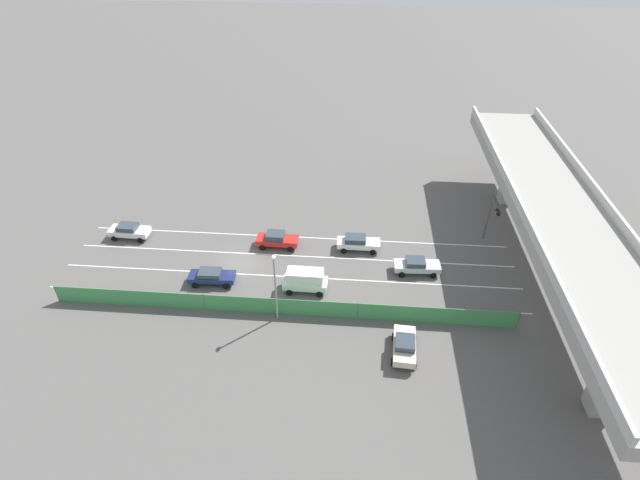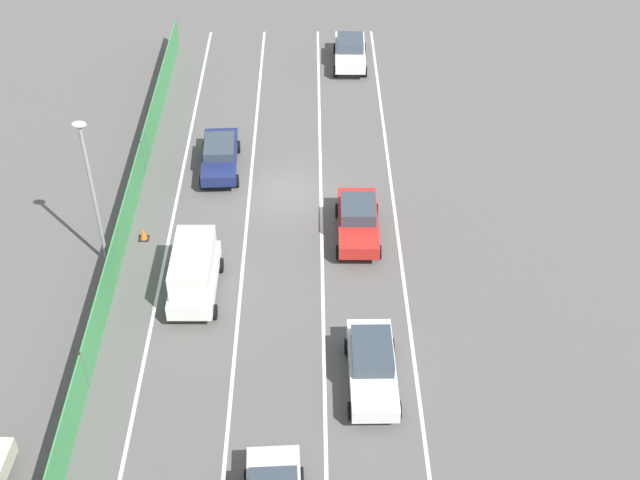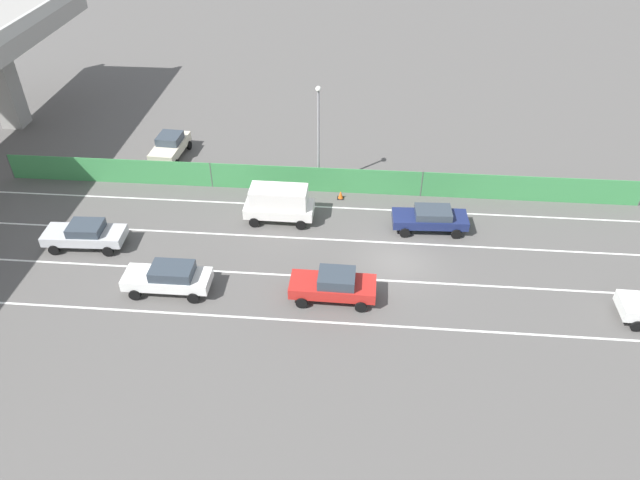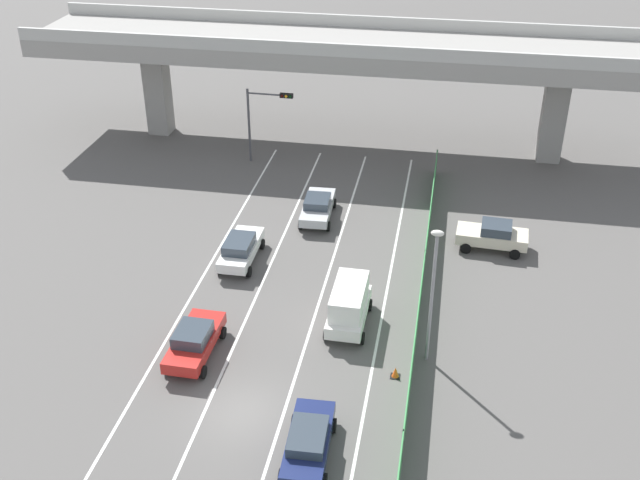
{
  "view_description": "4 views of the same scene",
  "coord_description": "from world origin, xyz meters",
  "px_view_note": "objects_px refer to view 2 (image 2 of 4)",
  "views": [
    {
      "loc": [
        39.77,
        11.77,
        31.87
      ],
      "look_at": [
        -2.46,
        8.28,
        1.75
      ],
      "focal_mm": 27.42,
      "sensor_mm": 36.0,
      "label": 1
    },
    {
      "loc": [
        -1.36,
        33.83,
        24.44
      ],
      "look_at": [
        -1.65,
        6.08,
        1.88
      ],
      "focal_mm": 47.46,
      "sensor_mm": 36.0,
      "label": 2
    },
    {
      "loc": [
        -26.5,
        2.24,
        21.33
      ],
      "look_at": [
        -0.9,
        4.38,
        1.94
      ],
      "focal_mm": 32.76,
      "sensor_mm": 36.0,
      "label": 3
    },
    {
      "loc": [
        7.9,
        -24.42,
        23.77
      ],
      "look_at": [
        1.28,
        11.88,
        2.23
      ],
      "focal_mm": 42.64,
      "sensor_mm": 36.0,
      "label": 4
    }
  ],
  "objects_px": {
    "car_sedan_red": "(358,219)",
    "car_van_white": "(194,270)",
    "car_sedan_navy": "(220,155)",
    "traffic_cone": "(143,234)",
    "car_sedan_white": "(372,364)",
    "street_lamp": "(91,181)",
    "car_hatchback_white": "(350,51)"
  },
  "relations": [
    {
      "from": "car_sedan_red",
      "to": "car_van_white",
      "type": "relative_size",
      "value": 1.06
    },
    {
      "from": "car_sedan_navy",
      "to": "car_sedan_red",
      "type": "height_order",
      "value": "car_sedan_red"
    },
    {
      "from": "car_sedan_red",
      "to": "traffic_cone",
      "type": "relative_size",
      "value": 8.17
    },
    {
      "from": "car_sedan_red",
      "to": "car_sedan_white",
      "type": "relative_size",
      "value": 0.98
    },
    {
      "from": "car_sedan_navy",
      "to": "car_sedan_red",
      "type": "relative_size",
      "value": 1.01
    },
    {
      "from": "car_sedan_white",
      "to": "street_lamp",
      "type": "xyz_separation_m",
      "value": [
        11.33,
        -7.09,
        3.46
      ]
    },
    {
      "from": "car_sedan_navy",
      "to": "car_sedan_white",
      "type": "xyz_separation_m",
      "value": [
        -6.87,
        14.38,
        0.06
      ]
    },
    {
      "from": "car_sedan_navy",
      "to": "car_sedan_white",
      "type": "relative_size",
      "value": 1.0
    },
    {
      "from": "car_sedan_white",
      "to": "traffic_cone",
      "type": "distance_m",
      "value": 13.23
    },
    {
      "from": "car_sedan_red",
      "to": "car_van_white",
      "type": "bearing_deg",
      "value": 28.96
    },
    {
      "from": "car_sedan_navy",
      "to": "traffic_cone",
      "type": "distance_m",
      "value": 6.49
    },
    {
      "from": "car_hatchback_white",
      "to": "traffic_cone",
      "type": "relative_size",
      "value": 8.01
    },
    {
      "from": "car_van_white",
      "to": "car_sedan_navy",
      "type": "bearing_deg",
      "value": -91.72
    },
    {
      "from": "car_sedan_white",
      "to": "car_sedan_red",
      "type": "bearing_deg",
      "value": -89.15
    },
    {
      "from": "car_van_white",
      "to": "car_sedan_white",
      "type": "distance_m",
      "value": 8.72
    },
    {
      "from": "car_hatchback_white",
      "to": "car_van_white",
      "type": "relative_size",
      "value": 1.04
    },
    {
      "from": "car_sedan_red",
      "to": "traffic_cone",
      "type": "xyz_separation_m",
      "value": [
        9.82,
        0.16,
        -0.66
      ]
    },
    {
      "from": "car_sedan_red",
      "to": "car_sedan_white",
      "type": "bearing_deg",
      "value": 90.85
    },
    {
      "from": "car_sedan_white",
      "to": "street_lamp",
      "type": "relative_size",
      "value": 0.64
    },
    {
      "from": "car_hatchback_white",
      "to": "car_van_white",
      "type": "xyz_separation_m",
      "value": [
        7.31,
        20.73,
        0.38
      ]
    },
    {
      "from": "car_sedan_red",
      "to": "car_sedan_navy",
      "type": "bearing_deg",
      "value": -39.32
    },
    {
      "from": "car_hatchback_white",
      "to": "street_lamp",
      "type": "xyz_separation_m",
      "value": [
        11.49,
        18.62,
        3.46
      ]
    },
    {
      "from": "car_sedan_white",
      "to": "traffic_cone",
      "type": "height_order",
      "value": "car_sedan_white"
    },
    {
      "from": "car_van_white",
      "to": "car_sedan_red",
      "type": "bearing_deg",
      "value": -151.04
    },
    {
      "from": "street_lamp",
      "to": "car_van_white",
      "type": "bearing_deg",
      "value": 153.11
    },
    {
      "from": "car_hatchback_white",
      "to": "traffic_cone",
      "type": "distance_m",
      "value": 19.8
    },
    {
      "from": "car_sedan_navy",
      "to": "street_lamp",
      "type": "xyz_separation_m",
      "value": [
        4.46,
        7.29,
        3.52
      ]
    },
    {
      "from": "street_lamp",
      "to": "traffic_cone",
      "type": "height_order",
      "value": "street_lamp"
    },
    {
      "from": "car_sedan_red",
      "to": "street_lamp",
      "type": "relative_size",
      "value": 0.63
    },
    {
      "from": "car_sedan_white",
      "to": "traffic_cone",
      "type": "xyz_separation_m",
      "value": [
        9.95,
        -8.7,
        -0.66
      ]
    },
    {
      "from": "car_sedan_navy",
      "to": "car_sedan_white",
      "type": "bearing_deg",
      "value": 115.54
    },
    {
      "from": "car_sedan_navy",
      "to": "car_hatchback_white",
      "type": "bearing_deg",
      "value": -121.83
    }
  ]
}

